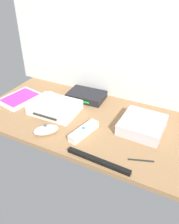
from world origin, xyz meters
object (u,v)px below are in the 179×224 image
at_px(game_console, 55,107).
at_px(game_case, 20,99).
at_px(mini_computer, 142,125).
at_px(remote_wand, 84,131).
at_px(sensor_bar, 98,161).
at_px(remote_classic_pad, 55,101).
at_px(network_router, 87,96).
at_px(stylus_pen, 141,160).
at_px(remote_nunchuk, 46,130).

distance_m(game_console, game_case, 0.22).
distance_m(game_console, mini_computer, 0.40).
relative_size(remote_wand, sensor_bar, 0.63).
height_order(mini_computer, remote_classic_pad, remote_classic_pad).
bearing_deg(network_router, remote_classic_pad, -117.85).
distance_m(game_case, sensor_bar, 0.57).
height_order(network_router, remote_wand, same).
relative_size(game_console, stylus_pen, 2.37).
xyz_separation_m(game_case, remote_classic_pad, (0.22, -0.00, 0.05)).
distance_m(remote_classic_pad, stylus_pen, 0.47).
height_order(game_console, sensor_bar, game_console).
bearing_deg(mini_computer, remote_nunchuk, -149.54).
height_order(game_case, sensor_bar, game_case).
bearing_deg(game_console, sensor_bar, -34.37).
xyz_separation_m(mini_computer, stylus_pen, (0.05, -0.17, -0.02)).
distance_m(game_console, stylus_pen, 0.46).
bearing_deg(remote_nunchuk, game_case, -166.27).
height_order(remote_classic_pad, sensor_bar, remote_classic_pad).
height_order(remote_wand, remote_nunchuk, remote_nunchuk).
relative_size(remote_wand, remote_classic_pad, 0.98).
height_order(mini_computer, network_router, mini_computer).
relative_size(game_case, remote_wand, 1.39).
distance_m(mini_computer, remote_wand, 0.24).
xyz_separation_m(game_case, remote_nunchuk, (0.28, -0.16, 0.01)).
height_order(network_router, sensor_bar, network_router).
xyz_separation_m(mini_computer, network_router, (-0.32, 0.13, -0.01)).
bearing_deg(remote_wand, remote_nunchuk, -141.33).
distance_m(game_console, network_router, 0.19).
bearing_deg(network_router, remote_wand, -67.72).
height_order(game_console, mini_computer, mini_computer).
xyz_separation_m(remote_classic_pad, stylus_pen, (0.45, -0.14, -0.05)).
distance_m(game_case, network_router, 0.34).
height_order(mini_computer, game_case, mini_computer).
xyz_separation_m(remote_wand, remote_nunchuk, (-0.14, -0.07, 0.01)).
distance_m(remote_wand, remote_classic_pad, 0.22).
bearing_deg(stylus_pen, remote_wand, 170.70).
distance_m(game_case, remote_wand, 0.43).
relative_size(game_case, sensor_bar, 0.88).
xyz_separation_m(game_case, network_router, (0.29, 0.16, 0.01)).
xyz_separation_m(game_case, sensor_bar, (0.53, -0.21, -0.00)).
height_order(game_console, network_router, game_console).
bearing_deg(stylus_pen, game_console, 163.67).
bearing_deg(mini_computer, remote_classic_pad, -175.02).
bearing_deg(game_case, stylus_pen, -1.15).
bearing_deg(game_case, remote_nunchuk, -19.83).
distance_m(network_router, remote_classic_pad, 0.19).
xyz_separation_m(remote_wand, remote_classic_pad, (-0.20, 0.10, 0.04)).
relative_size(mini_computer, remote_nunchuk, 1.70).
height_order(remote_nunchuk, stylus_pen, remote_nunchuk).
height_order(game_console, remote_wand, game_console).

